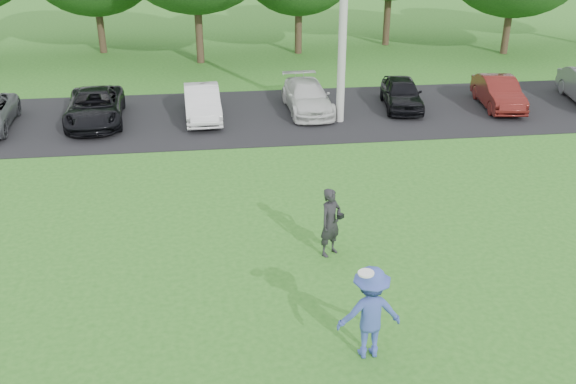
% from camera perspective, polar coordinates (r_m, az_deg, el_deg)
% --- Properties ---
extents(ground, '(100.00, 100.00, 0.00)m').
position_cam_1_polar(ground, '(12.41, 2.08, -12.34)').
color(ground, '#2A671D').
rests_on(ground, ground).
extents(parking_lot, '(32.00, 6.50, 0.03)m').
position_cam_1_polar(parking_lot, '(23.98, -2.87, 6.79)').
color(parking_lot, black).
rests_on(parking_lot, ground).
extents(frisbee_player, '(1.17, 0.77, 1.91)m').
position_cam_1_polar(frisbee_player, '(11.46, 7.29, -10.58)').
color(frisbee_player, '#374B9D').
rests_on(frisbee_player, ground).
extents(camera_bystander, '(0.71, 0.67, 1.62)m').
position_cam_1_polar(camera_bystander, '(14.45, 3.82, -2.70)').
color(camera_bystander, black).
rests_on(camera_bystander, ground).
extents(parked_cars, '(28.00, 4.62, 1.26)m').
position_cam_1_polar(parked_cars, '(23.71, -5.47, 7.99)').
color(parked_cars, slate).
rests_on(parked_cars, parking_lot).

